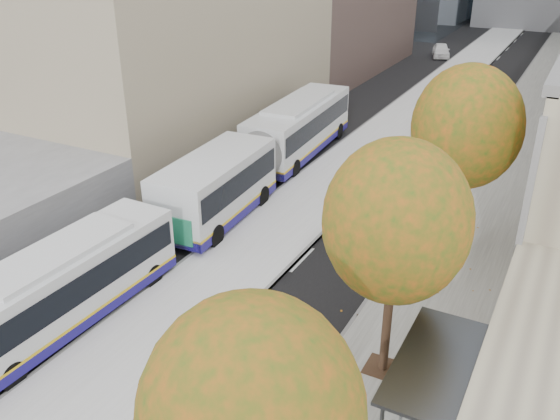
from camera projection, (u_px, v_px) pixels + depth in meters
The scene contains 8 objects.
bus_platform at pixel (384, 137), 39.43m from camera, with size 4.25×150.00×0.15m, color silver.
sidewalk at pixel (509, 157), 36.07m from camera, with size 4.75×150.00×0.08m, color gray.
bus_shelter at pixel (440, 376), 15.31m from camera, with size 1.90×4.40×2.53m.
tree_b at pixel (252, 418), 10.21m from camera, with size 4.00×4.00×6.97m.
tree_c at pixel (397, 222), 16.49m from camera, with size 4.20×4.20×7.28m.
tree_d at pixel (467, 127), 23.58m from camera, with size 4.40×4.40×7.60m.
bus_far at pixel (269, 148), 32.40m from camera, with size 3.89×19.14×3.17m.
distant_car at pixel (441, 50), 63.57m from camera, with size 1.71×4.24×1.45m, color white.
Camera 1 is at (7.60, -1.55, 12.67)m, focal length 38.00 mm.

